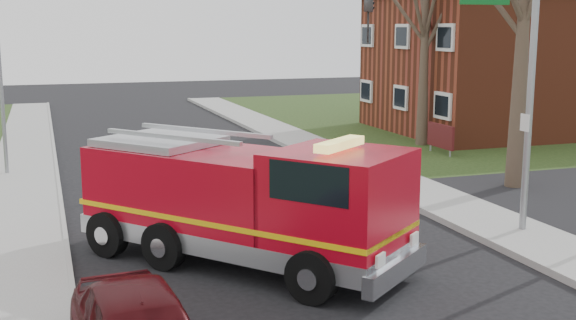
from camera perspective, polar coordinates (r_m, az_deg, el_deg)
name	(u,v)px	position (r m, az deg, el deg)	size (l,w,h in m)	color
ground	(314,279)	(15.99, 2.10, -9.40)	(120.00, 120.00, 0.00)	black
sidewalk_right	(550,248)	(18.98, 19.99, -6.59)	(2.40, 80.00, 0.15)	gray
sidewalk_left	(12,312)	(15.05, -20.99, -11.12)	(2.40, 80.00, 0.15)	gray
brick_building	(530,62)	(40.31, 18.59, 7.37)	(15.40, 10.40, 7.25)	maroon
health_center_sign	(441,136)	(31.27, 11.96, 1.84)	(0.12, 2.00, 1.40)	#4C1113
bare_tree_far	(426,3)	(33.37, 10.85, 12.06)	(5.25, 5.25, 10.50)	#3E2E25
traffic_signal_mast	(489,57)	(18.83, 15.63, 7.87)	(5.29, 0.18, 6.80)	gray
utility_pole_far	(1,82)	(28.14, -21.76, 5.77)	(0.14, 0.14, 7.00)	gray
fire_engine	(245,205)	(16.62, -3.41, -3.55)	(6.93, 7.68, 3.13)	#A40717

